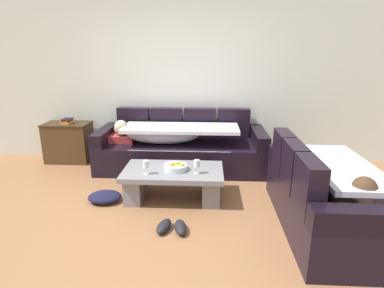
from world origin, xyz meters
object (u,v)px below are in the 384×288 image
at_px(crumpled_garment, 105,197).
at_px(coffee_table, 173,180).
at_px(book_stack_on_cabinet, 67,121).
at_px(fruit_bowl, 176,167).
at_px(side_cabinet, 69,142).
at_px(couch_near_window, 327,196).
at_px(couch_along_wall, 179,148).
at_px(wine_glass_near_right, 197,164).
at_px(wine_glass_near_left, 146,165).
at_px(pair_of_shoes, 172,227).

bearing_deg(crumpled_garment, coffee_table, 9.53).
bearing_deg(book_stack_on_cabinet, fruit_bowl, -34.54).
distance_m(side_cabinet, crumpled_garment, 1.78).
bearing_deg(couch_near_window, couch_along_wall, 46.14).
distance_m(coffee_table, wine_glass_near_right, 0.40).
xyz_separation_m(wine_glass_near_left, wine_glass_near_right, (0.58, 0.05, 0.00)).
bearing_deg(pair_of_shoes, wine_glass_near_left, 122.52).
xyz_separation_m(couch_near_window, wine_glass_near_right, (-1.34, 0.43, 0.16)).
bearing_deg(wine_glass_near_left, wine_glass_near_right, 4.76).
xyz_separation_m(fruit_bowl, pair_of_shoes, (0.03, -0.71, -0.38)).
relative_size(couch_near_window, pair_of_shoes, 5.14).
distance_m(wine_glass_near_left, side_cabinet, 2.15).
height_order(coffee_table, wine_glass_near_left, wine_glass_near_left).
height_order(couch_near_window, fruit_bowl, couch_near_window).
bearing_deg(side_cabinet, pair_of_shoes, -46.15).
distance_m(couch_near_window, side_cabinet, 3.95).
bearing_deg(side_cabinet, wine_glass_near_right, -32.95).
height_order(couch_near_window, side_cabinet, couch_near_window).
distance_m(fruit_bowl, wine_glass_near_right, 0.28).
height_order(couch_along_wall, book_stack_on_cabinet, couch_along_wall).
bearing_deg(coffee_table, couch_along_wall, 92.00).
xyz_separation_m(couch_along_wall, couch_near_window, (1.67, -1.61, 0.01)).
bearing_deg(wine_glass_near_left, coffee_table, 29.60).
bearing_deg(crumpled_garment, book_stack_on_cabinet, 126.18).
relative_size(wine_glass_near_right, pair_of_shoes, 0.48).
height_order(couch_near_window, coffee_table, couch_near_window).
xyz_separation_m(couch_along_wall, fruit_bowl, (0.07, -1.08, 0.09)).
xyz_separation_m(fruit_bowl, book_stack_on_cabinet, (-1.89, 1.30, 0.26)).
bearing_deg(wine_glass_near_right, pair_of_shoes, -109.80).
height_order(wine_glass_near_left, pair_of_shoes, wine_glass_near_left).
bearing_deg(couch_near_window, book_stack_on_cabinet, 62.39).
bearing_deg(side_cabinet, book_stack_on_cabinet, -22.94).
distance_m(wine_glass_near_left, crumpled_garment, 0.68).
xyz_separation_m(couch_near_window, pair_of_shoes, (-1.57, -0.19, -0.29)).
distance_m(book_stack_on_cabinet, crumpled_garment, 1.85).
bearing_deg(side_cabinet, crumpled_garment, -53.51).
bearing_deg(book_stack_on_cabinet, wine_glass_near_left, -42.77).
height_order(book_stack_on_cabinet, pair_of_shoes, book_stack_on_cabinet).
height_order(coffee_table, crumpled_garment, coffee_table).
distance_m(book_stack_on_cabinet, pair_of_shoes, 2.85).
distance_m(couch_along_wall, crumpled_garment, 1.45).
distance_m(coffee_table, side_cabinet, 2.27).
bearing_deg(coffee_table, pair_of_shoes, -84.75).
relative_size(coffee_table, pair_of_shoes, 3.46).
bearing_deg(wine_glass_near_left, couch_along_wall, 78.11).
height_order(couch_along_wall, wine_glass_near_right, couch_along_wall).
height_order(fruit_bowl, crumpled_garment, fruit_bowl).
relative_size(side_cabinet, crumpled_garment, 1.80).
height_order(pair_of_shoes, crumpled_garment, crumpled_garment).
height_order(wine_glass_near_left, side_cabinet, side_cabinet).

